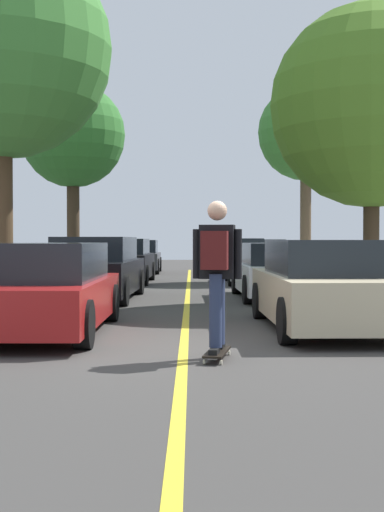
{
  "coord_description": "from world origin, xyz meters",
  "views": [
    {
      "loc": [
        0.11,
        -8.84,
        1.4
      ],
      "look_at": [
        0.12,
        4.35,
        1.1
      ],
      "focal_mm": 49.07,
      "sensor_mm": 36.0,
      "label": 1
    }
  ],
  "objects_px": {
    "street_tree_right_nearest": "(371,106)",
    "street_tree_right_near": "(305,134)",
    "parked_car_left_farthest": "(138,257)",
    "parked_car_right_farthest": "(241,257)",
    "parked_car_right_far": "(255,262)",
    "street_tree_left_nearest": "(1,49)",
    "parked_car_left_near": "(95,269)",
    "skateboard": "(216,352)",
    "streetlamp": "(304,193)",
    "parked_car_left_far": "(122,261)",
    "parked_car_right_near": "(277,271)",
    "street_tree_left_near": "(72,136)",
    "parked_car_right_nearest": "(323,286)",
    "parked_car_left_nearest": "(40,289)",
    "skateboarder": "(216,266)"
  },
  "relations": [
    {
      "from": "parked_car_right_near",
      "to": "street_tree_left_nearest",
      "type": "bearing_deg",
      "value": -163.83
    },
    {
      "from": "parked_car_left_nearest",
      "to": "streetlamp",
      "type": "bearing_deg",
      "value": 65.24
    },
    {
      "from": "parked_car_right_far",
      "to": "parked_car_right_farthest",
      "type": "distance_m",
      "value": 6.23
    },
    {
      "from": "parked_car_right_farthest",
      "to": "street_tree_right_nearest",
      "type": "bearing_deg",
      "value": -82.72
    },
    {
      "from": "parked_car_left_far",
      "to": "parked_car_right_far",
      "type": "relative_size",
      "value": 1.05
    },
    {
      "from": "street_tree_left_nearest",
      "to": "streetlamp",
      "type": "relative_size",
      "value": 1.56
    },
    {
      "from": "street_tree_right_near",
      "to": "skateboard",
      "type": "distance_m",
      "value": 16.47
    },
    {
      "from": "parked_car_left_farthest",
      "to": "parked_car_right_farthest",
      "type": "distance_m",
      "value": 4.44
    },
    {
      "from": "parked_car_left_near",
      "to": "parked_car_right_near",
      "type": "relative_size",
      "value": 1.06
    },
    {
      "from": "parked_car_right_near",
      "to": "skateboard",
      "type": "xyz_separation_m",
      "value": [
        -1.76,
        -8.51,
        -0.58
      ]
    },
    {
      "from": "parked_car_right_near",
      "to": "streetlamp",
      "type": "height_order",
      "value": "streetlamp"
    },
    {
      "from": "parked_car_right_farthest",
      "to": "street_tree_left_nearest",
      "type": "bearing_deg",
      "value": -113.88
    },
    {
      "from": "parked_car_right_far",
      "to": "street_tree_left_nearest",
      "type": "height_order",
      "value": "street_tree_left_nearest"
    },
    {
      "from": "parked_car_right_nearest",
      "to": "parked_car_right_near",
      "type": "xyz_separation_m",
      "value": [
        -0.0,
        5.79,
        -0.01
      ]
    },
    {
      "from": "street_tree_left_nearest",
      "to": "streetlamp",
      "type": "bearing_deg",
      "value": 48.2
    },
    {
      "from": "parked_car_left_farthest",
      "to": "street_tree_right_near",
      "type": "distance_m",
      "value": 9.64
    },
    {
      "from": "street_tree_left_nearest",
      "to": "street_tree_left_near",
      "type": "bearing_deg",
      "value": 90.0
    },
    {
      "from": "parked_car_right_farthest",
      "to": "street_tree_left_near",
      "type": "bearing_deg",
      "value": -141.01
    },
    {
      "from": "parked_car_left_near",
      "to": "parked_car_right_nearest",
      "type": "xyz_separation_m",
      "value": [
        4.33,
        -5.51,
        -0.04
      ]
    },
    {
      "from": "parked_car_left_farthest",
      "to": "parked_car_right_nearest",
      "type": "bearing_deg",
      "value": -76.97
    },
    {
      "from": "street_tree_right_near",
      "to": "streetlamp",
      "type": "relative_size",
      "value": 1.31
    },
    {
      "from": "parked_car_right_near",
      "to": "skateboarder",
      "type": "height_order",
      "value": "skateboarder"
    },
    {
      "from": "parked_car_left_far",
      "to": "parked_car_right_near",
      "type": "distance_m",
      "value": 7.46
    },
    {
      "from": "parked_car_right_near",
      "to": "street_tree_right_near",
      "type": "distance_m",
      "value": 8.25
    },
    {
      "from": "street_tree_left_nearest",
      "to": "street_tree_left_near",
      "type": "height_order",
      "value": "street_tree_left_nearest"
    },
    {
      "from": "parked_car_right_far",
      "to": "skateboard",
      "type": "bearing_deg",
      "value": -97.04
    },
    {
      "from": "parked_car_left_nearest",
      "to": "parked_car_left_far",
      "type": "xyz_separation_m",
      "value": [
        -0.0,
        12.25,
        0.04
      ]
    },
    {
      "from": "parked_car_left_farthest",
      "to": "parked_car_right_far",
      "type": "height_order",
      "value": "parked_car_right_far"
    },
    {
      "from": "street_tree_right_near",
      "to": "street_tree_left_near",
      "type": "bearing_deg",
      "value": 178.23
    },
    {
      "from": "parked_car_left_near",
      "to": "skateboard",
      "type": "height_order",
      "value": "parked_car_left_near"
    },
    {
      "from": "street_tree_right_nearest",
      "to": "street_tree_right_near",
      "type": "relative_size",
      "value": 0.97
    },
    {
      "from": "streetlamp",
      "to": "parked_car_right_far",
      "type": "bearing_deg",
      "value": -144.69
    },
    {
      "from": "skateboard",
      "to": "skateboarder",
      "type": "xyz_separation_m",
      "value": [
        -0.01,
        -0.03,
        1.01
      ]
    },
    {
      "from": "street_tree_left_nearest",
      "to": "street_tree_right_near",
      "type": "bearing_deg",
      "value": 47.56
    },
    {
      "from": "skateboard",
      "to": "parked_car_left_farthest",
      "type": "bearing_deg",
      "value": 96.83
    },
    {
      "from": "parked_car_right_far",
      "to": "streetlamp",
      "type": "relative_size",
      "value": 0.85
    },
    {
      "from": "street_tree_left_near",
      "to": "street_tree_right_nearest",
      "type": "height_order",
      "value": "street_tree_left_near"
    },
    {
      "from": "parked_car_left_far",
      "to": "parked_car_right_nearest",
      "type": "distance_m",
      "value": 12.63
    },
    {
      "from": "parked_car_left_farthest",
      "to": "streetlamp",
      "type": "xyz_separation_m",
      "value": [
        6.08,
        -5.94,
        2.32
      ]
    },
    {
      "from": "parked_car_left_farthest",
      "to": "parked_car_right_farthest",
      "type": "height_order",
      "value": "parked_car_right_farthest"
    },
    {
      "from": "parked_car_right_nearest",
      "to": "street_tree_left_nearest",
      "type": "bearing_deg",
      "value": 146.6
    },
    {
      "from": "parked_car_right_nearest",
      "to": "streetlamp",
      "type": "relative_size",
      "value": 0.92
    },
    {
      "from": "parked_car_left_far",
      "to": "street_tree_left_near",
      "type": "bearing_deg",
      "value": 150.58
    },
    {
      "from": "street_tree_left_nearest",
      "to": "street_tree_right_nearest",
      "type": "xyz_separation_m",
      "value": [
        7.85,
        -0.02,
        -1.21
      ]
    },
    {
      "from": "street_tree_right_near",
      "to": "skateboard",
      "type": "height_order",
      "value": "street_tree_right_near"
    },
    {
      "from": "parked_car_left_near",
      "to": "skateboarder",
      "type": "xyz_separation_m",
      "value": [
        2.56,
        -8.26,
        0.39
      ]
    },
    {
      "from": "parked_car_left_nearest",
      "to": "street_tree_right_near",
      "type": "distance_m",
      "value": 14.99
    },
    {
      "from": "street_tree_left_nearest",
      "to": "skateboard",
      "type": "distance_m",
      "value": 9.64
    },
    {
      "from": "street_tree_left_nearest",
      "to": "street_tree_right_nearest",
      "type": "height_order",
      "value": "street_tree_left_nearest"
    },
    {
      "from": "streetlamp",
      "to": "parked_car_left_far",
      "type": "bearing_deg",
      "value": -171.26
    }
  ]
}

